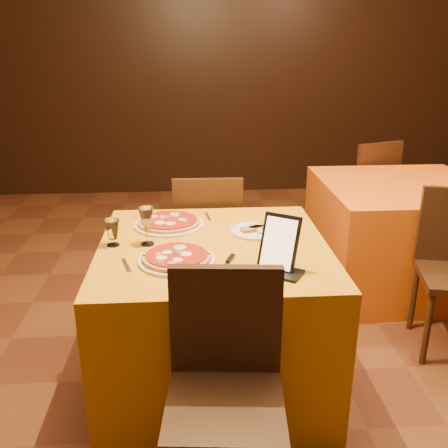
{
  "coord_description": "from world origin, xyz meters",
  "views": [
    {
      "loc": [
        -0.41,
        -2.21,
        1.67
      ],
      "look_at": [
        -0.26,
        -0.01,
        0.86
      ],
      "focal_mm": 40.0,
      "sensor_mm": 36.0,
      "label": 1
    }
  ],
  "objects": [
    {
      "name": "wine_glass",
      "position": [
        -0.62,
        0.03,
        0.84
      ],
      "size": [
        0.09,
        0.09,
        0.19
      ],
      "primitive_type": null,
      "rotation": [
        0.0,
        0.0,
        0.18
      ],
      "color": "#E8CC84",
      "rests_on": "main_table"
    },
    {
      "name": "pizza_near",
      "position": [
        -0.48,
        -0.17,
        0.77
      ],
      "size": [
        0.34,
        0.34,
        0.03
      ],
      "rotation": [
        0.0,
        0.0,
        0.01
      ],
      "color": "white",
      "rests_on": "main_table"
    },
    {
      "name": "main_table",
      "position": [
        -0.31,
        0.01,
        0.38
      ],
      "size": [
        1.1,
        1.1,
        0.75
      ],
      "primitive_type": "cube",
      "color": "orange",
      "rests_on": "floor"
    },
    {
      "name": "knife",
      "position": [
        -0.27,
        -0.26,
        0.75
      ],
      "size": [
        0.1,
        0.2,
        0.01
      ],
      "primitive_type": "cube",
      "rotation": [
        0.0,
        0.0,
        1.18
      ],
      "color": "#B3B3BA",
      "rests_on": "main_table"
    },
    {
      "name": "chair_main_near",
      "position": [
        -0.31,
        -0.77,
        0.46
      ],
      "size": [
        0.41,
        0.41,
        0.91
      ],
      "primitive_type": null,
      "rotation": [
        0.0,
        0.0,
        -0.09
      ],
      "color": "black",
      "rests_on": "floor"
    },
    {
      "name": "cutlet_dish",
      "position": [
        -0.08,
        0.16,
        0.76
      ],
      "size": [
        0.25,
        0.25,
        0.03
      ],
      "rotation": [
        0.0,
        0.0,
        0.35
      ],
      "color": "white",
      "rests_on": "main_table"
    },
    {
      "name": "floor",
      "position": [
        0.0,
        0.0,
        -0.01
      ],
      "size": [
        6.0,
        7.0,
        0.01
      ],
      "primitive_type": "cube",
      "color": "#5E2D19",
      "rests_on": "ground"
    },
    {
      "name": "fork_far",
      "position": [
        -0.32,
        0.41,
        0.75
      ],
      "size": [
        0.03,
        0.14,
        0.01
      ],
      "primitive_type": "cube",
      "rotation": [
        0.0,
        0.0,
        1.7
      ],
      "color": "#A9A9B0",
      "rests_on": "main_table"
    },
    {
      "name": "chair_side_far",
      "position": [
        1.06,
        1.83,
        0.46
      ],
      "size": [
        0.57,
        0.57,
        0.91
      ],
      "primitive_type": null,
      "rotation": [
        0.0,
        0.0,
        3.47
      ],
      "color": "black",
      "rests_on": "floor"
    },
    {
      "name": "pizza_far",
      "position": [
        -0.53,
        0.29,
        0.77
      ],
      "size": [
        0.37,
        0.37,
        0.03
      ],
      "rotation": [
        0.0,
        0.0,
        -0.11
      ],
      "color": "white",
      "rests_on": "main_table"
    },
    {
      "name": "fork_near",
      "position": [
        -0.7,
        -0.21,
        0.75
      ],
      "size": [
        0.06,
        0.14,
        0.01
      ],
      "primitive_type": "cube",
      "rotation": [
        0.0,
        0.0,
        1.88
      ],
      "color": "silver",
      "rests_on": "main_table"
    },
    {
      "name": "wall_back",
      "position": [
        0.0,
        3.5,
        1.4
      ],
      "size": [
        6.0,
        0.01,
        2.8
      ],
      "primitive_type": "cube",
      "color": "black",
      "rests_on": "floor"
    },
    {
      "name": "side_table",
      "position": [
        1.06,
        1.01,
        0.38
      ],
      "size": [
        1.1,
        1.1,
        0.75
      ],
      "primitive_type": "cube",
      "color": "#D8590D",
      "rests_on": "floor"
    },
    {
      "name": "water_glass",
      "position": [
        -0.79,
        0.03,
        0.81
      ],
      "size": [
        0.09,
        0.09,
        0.13
      ],
      "primitive_type": null,
      "rotation": [
        0.0,
        0.0,
        0.32
      ],
      "color": "silver",
      "rests_on": "main_table"
    },
    {
      "name": "tablet",
      "position": [
        -0.04,
        -0.28,
        0.87
      ],
      "size": [
        0.19,
        0.17,
        0.23
      ],
      "primitive_type": "cube",
      "rotation": [
        -0.35,
        0.0,
        -0.57
      ],
      "color": "black",
      "rests_on": "main_table"
    },
    {
      "name": "chair_main_far",
      "position": [
        -0.31,
        0.83,
        0.46
      ],
      "size": [
        0.43,
        0.43,
        0.91
      ],
      "primitive_type": null,
      "rotation": [
        0.0,
        0.0,
        3.13
      ],
      "color": "black",
      "rests_on": "floor"
    }
  ]
}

